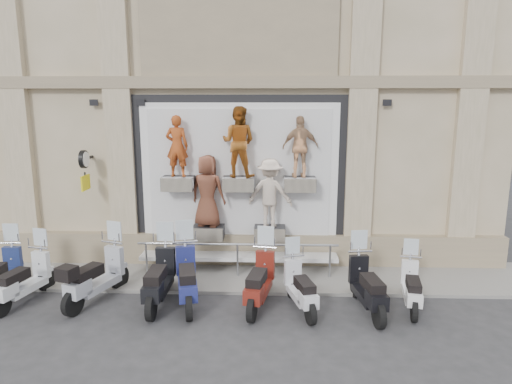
% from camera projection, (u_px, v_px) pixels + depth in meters
% --- Properties ---
extents(ground, '(90.00, 90.00, 0.00)m').
position_uv_depth(ground, '(231.00, 315.00, 9.53)').
color(ground, '#2F2F32').
rests_on(ground, ground).
extents(sidewalk, '(16.00, 2.20, 0.08)m').
position_uv_depth(sidewalk, '(238.00, 275.00, 11.58)').
color(sidewalk, gray).
rests_on(sidewalk, ground).
extents(building, '(14.00, 8.60, 12.00)m').
position_uv_depth(building, '(248.00, 51.00, 15.18)').
color(building, '#C9B392').
rests_on(building, ground).
extents(shop_vitrine, '(5.60, 0.89, 4.30)m').
position_uv_depth(shop_vitrine, '(241.00, 180.00, 11.74)').
color(shop_vitrine, black).
rests_on(shop_vitrine, ground).
extents(guard_rail, '(5.06, 0.10, 0.93)m').
position_uv_depth(guard_rail, '(238.00, 261.00, 11.40)').
color(guard_rail, '#9EA0A5').
rests_on(guard_rail, ground).
extents(clock_sign_bracket, '(0.10, 0.80, 1.02)m').
position_uv_depth(clock_sign_bracket, '(84.00, 165.00, 11.52)').
color(clock_sign_bracket, black).
rests_on(clock_sign_bracket, ground).
extents(scooter_b, '(0.96, 1.97, 1.54)m').
position_uv_depth(scooter_b, '(23.00, 270.00, 9.97)').
color(scooter_b, silver).
rests_on(scooter_b, ground).
extents(scooter_c, '(1.26, 2.15, 1.68)m').
position_uv_depth(scooter_c, '(96.00, 266.00, 10.04)').
color(scooter_c, '#A1A5AF').
rests_on(scooter_c, ground).
extents(scooter_d, '(0.61, 2.08, 1.69)m').
position_uv_depth(scooter_d, '(159.00, 268.00, 9.90)').
color(scooter_d, black).
rests_on(scooter_d, ground).
extents(scooter_e, '(1.07, 2.21, 1.73)m').
position_uv_depth(scooter_e, '(186.00, 267.00, 9.91)').
color(scooter_e, navy).
rests_on(scooter_e, ground).
extents(scooter_f, '(0.94, 2.08, 1.63)m').
position_uv_depth(scooter_f, '(260.00, 271.00, 9.80)').
color(scooter_f, maroon).
rests_on(scooter_f, ground).
extents(scooter_g, '(0.97, 1.86, 1.45)m').
position_uv_depth(scooter_g, '(301.00, 278.00, 9.63)').
color(scooter_g, silver).
rests_on(scooter_g, ground).
extents(scooter_h, '(0.84, 2.04, 1.61)m').
position_uv_depth(scooter_h, '(368.00, 276.00, 9.55)').
color(scooter_h, black).
rests_on(scooter_h, ground).
extents(scooter_i, '(0.80, 1.78, 1.39)m').
position_uv_depth(scooter_i, '(412.00, 278.00, 9.73)').
color(scooter_i, white).
rests_on(scooter_i, ground).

